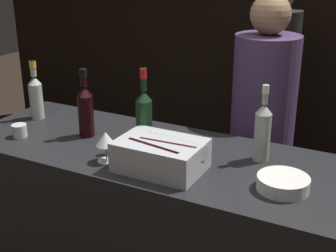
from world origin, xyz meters
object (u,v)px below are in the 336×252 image
wine_glass (106,140)px  person_in_hoodie (262,133)px  ice_bin_with_bottles (162,154)px  person_blond_tee (273,84)px  candle_votive (19,131)px  white_wine_bottle (263,130)px  bowl_white (283,183)px  rose_wine_bottle (36,95)px  red_wine_bottle_black_foil (86,109)px  red_wine_bottle_burgundy (144,117)px

wine_glass → person_in_hoodie: size_ratio=0.08×
ice_bin_with_bottles → person_blond_tee: person_blond_tee is taller
candle_votive → white_wine_bottle: 1.18m
bowl_white → rose_wine_bottle: 1.43m
wine_glass → person_in_hoodie: 0.98m
ice_bin_with_bottles → rose_wine_bottle: size_ratio=1.15×
bowl_white → person_blond_tee: 1.85m
bowl_white → white_wine_bottle: size_ratio=0.59×
person_blond_tee → red_wine_bottle_black_foil: bearing=170.9°
wine_glass → candle_votive: (-0.55, 0.04, -0.07)m
candle_votive → person_in_hoodie: 1.29m
wine_glass → person_blond_tee: 1.90m
bowl_white → wine_glass: 0.76m
red_wine_bottle_burgundy → person_in_hoodie: (0.37, 0.65, -0.24)m
ice_bin_with_bottles → person_blond_tee: size_ratio=0.21×
person_blond_tee → candle_votive: bearing=164.2°
white_wine_bottle → bowl_white: bearing=-55.3°
candle_votive → red_wine_bottle_burgundy: size_ratio=0.19×
bowl_white → white_wine_bottle: bearing=124.7°
rose_wine_bottle → person_blond_tee: bearing=60.7°
bowl_white → red_wine_bottle_black_foil: bearing=174.1°
candle_votive → red_wine_bottle_black_foil: (0.29, 0.16, 0.11)m
person_in_hoodie → person_blond_tee: 1.04m
candle_votive → person_blond_tee: size_ratio=0.04×
red_wine_bottle_black_foil → person_in_hoodie: size_ratio=0.20×
candle_votive → rose_wine_bottle: (-0.11, 0.25, 0.10)m
red_wine_bottle_burgundy → candle_votive: bearing=-165.4°
bowl_white → person_in_hoodie: person_in_hoodie is taller
wine_glass → person_blond_tee: bearing=83.1°
wine_glass → white_wine_bottle: white_wine_bottle is taller
ice_bin_with_bottles → person_in_hoodie: person_in_hoodie is taller
bowl_white → person_in_hoodie: bearing=112.1°
rose_wine_bottle → red_wine_bottle_burgundy: size_ratio=0.83×
ice_bin_with_bottles → candle_votive: bearing=-179.8°
person_in_hoodie → wine_glass: bearing=45.0°
candle_votive → red_wine_bottle_burgundy: (0.62, 0.16, 0.12)m
candle_votive → rose_wine_bottle: 0.29m
red_wine_bottle_burgundy → person_blond_tee: 1.69m
wine_glass → rose_wine_bottle: rose_wine_bottle is taller
rose_wine_bottle → person_in_hoodie: person_in_hoodie is taller
ice_bin_with_bottles → red_wine_bottle_black_foil: size_ratio=1.07×
rose_wine_bottle → red_wine_bottle_black_foil: 0.41m
bowl_white → wine_glass: wine_glass is taller
ice_bin_with_bottles → white_wine_bottle: white_wine_bottle is taller
bowl_white → rose_wine_bottle: size_ratio=0.64×
candle_votive → red_wine_bottle_burgundy: bearing=14.6°
wine_glass → red_wine_bottle_black_foil: (-0.26, 0.21, 0.04)m
bowl_white → candle_votive: size_ratio=2.77×
bowl_white → candle_votive: candle_votive is taller
red_wine_bottle_black_foil → person_in_hoodie: (0.71, 0.65, -0.23)m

